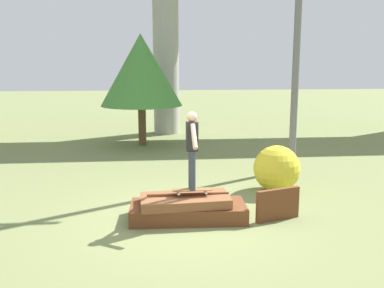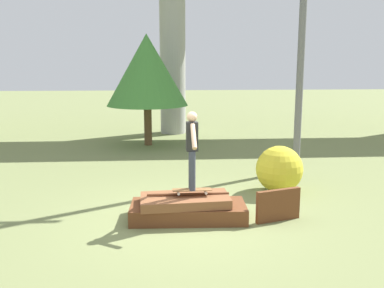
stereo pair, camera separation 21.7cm
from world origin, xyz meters
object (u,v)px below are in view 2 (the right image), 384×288
at_px(skateboard, 192,190).
at_px(tree_behind_left, 147,70).
at_px(skater, 192,146).
at_px(utility_pole, 303,14).
at_px(bush_yellow_flowering, 279,169).

distance_m(skateboard, tree_behind_left, 8.30).
xyz_separation_m(skater, utility_pole, (3.26, 3.69, 2.85)).
distance_m(tree_behind_left, bush_yellow_flowering, 7.38).
height_order(skateboard, bush_yellow_flowering, bush_yellow_flowering).
distance_m(skater, tree_behind_left, 8.11).
height_order(skateboard, utility_pole, utility_pole).
height_order(utility_pole, bush_yellow_flowering, utility_pole).
bearing_deg(utility_pole, bush_yellow_flowering, -117.93).
bearing_deg(skater, utility_pole, 48.54).
height_order(skater, bush_yellow_flowering, skater).
bearing_deg(utility_pole, tree_behind_left, 135.82).
relative_size(skater, utility_pole, 0.18).
bearing_deg(skateboard, tree_behind_left, 97.86).
bearing_deg(utility_pole, skater, -131.46).
xyz_separation_m(skateboard, bush_yellow_flowering, (2.22, 1.73, -0.05)).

